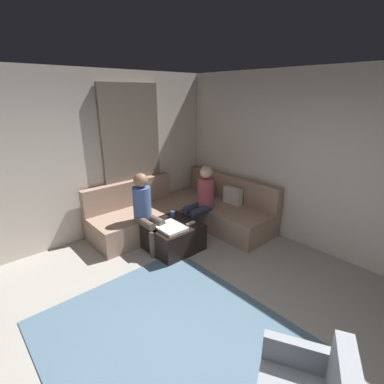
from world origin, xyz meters
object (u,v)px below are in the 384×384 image
(ottoman, at_px, (173,236))
(coffee_mug, at_px, (173,214))
(game_remote, at_px, (191,223))
(person_on_couch_back, at_px, (202,198))
(sectional_couch, at_px, (186,212))
(person_on_couch_side, at_px, (146,209))

(ottoman, bearing_deg, coffee_mug, 140.71)
(game_remote, distance_m, person_on_couch_back, 0.61)
(game_remote, height_order, person_on_couch_back, person_on_couch_back)
(ottoman, relative_size, game_remote, 5.07)
(person_on_couch_back, bearing_deg, coffee_mug, 76.45)
(sectional_couch, xyz_separation_m, person_on_couch_side, (0.15, -0.93, 0.38))
(sectional_couch, distance_m, coffee_mug, 0.56)
(coffee_mug, xyz_separation_m, person_on_couch_side, (-0.09, -0.45, 0.19))
(game_remote, bearing_deg, ottoman, -129.29)
(ottoman, bearing_deg, game_remote, 50.71)
(sectional_couch, relative_size, coffee_mug, 26.84)
(coffee_mug, relative_size, game_remote, 0.63)
(person_on_couch_back, xyz_separation_m, person_on_couch_side, (-0.22, -0.99, 0.00))
(coffee_mug, height_order, person_on_couch_side, person_on_couch_side)
(ottoman, height_order, coffee_mug, coffee_mug)
(sectional_couch, xyz_separation_m, person_on_couch_back, (0.36, 0.06, 0.38))
(sectional_couch, relative_size, person_on_couch_side, 2.12)
(sectional_couch, bearing_deg, person_on_couch_side, -80.98)
(sectional_couch, distance_m, ottoman, 0.80)
(ottoman, relative_size, person_on_couch_back, 0.63)
(ottoman, xyz_separation_m, person_on_couch_back, (-0.09, 0.71, 0.45))
(sectional_couch, distance_m, person_on_couch_back, 0.53)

